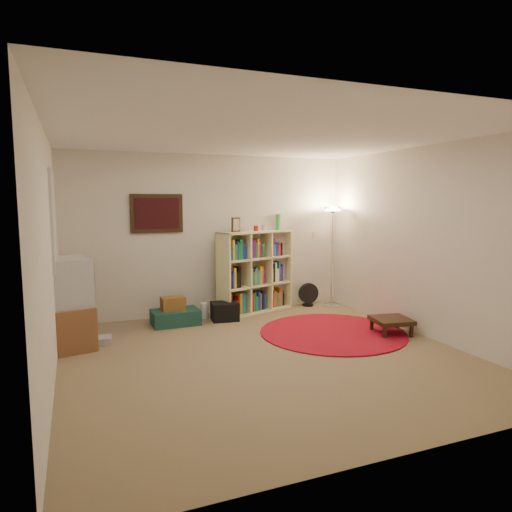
{
  "coord_description": "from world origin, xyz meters",
  "views": [
    {
      "loc": [
        -2.01,
        -4.68,
        1.79
      ],
      "look_at": [
        0.1,
        0.6,
        1.1
      ],
      "focal_mm": 32.0,
      "sensor_mm": 36.0,
      "label": 1
    }
  ],
  "objects_px": {
    "bookshelf": "(254,273)",
    "floor_lamp": "(333,224)",
    "suitcase": "(175,317)",
    "tv_stand": "(67,305)",
    "floor_fan": "(308,295)",
    "side_table": "(391,321)"
  },
  "relations": [
    {
      "from": "floor_lamp",
      "to": "side_table",
      "type": "relative_size",
      "value": 3.03
    },
    {
      "from": "bookshelf",
      "to": "floor_lamp",
      "type": "height_order",
      "value": "floor_lamp"
    },
    {
      "from": "floor_lamp",
      "to": "suitcase",
      "type": "bearing_deg",
      "value": -177.07
    },
    {
      "from": "floor_lamp",
      "to": "floor_fan",
      "type": "xyz_separation_m",
      "value": [
        -0.34,
        0.18,
        -1.2
      ]
    },
    {
      "from": "bookshelf",
      "to": "side_table",
      "type": "xyz_separation_m",
      "value": [
        1.25,
        -1.88,
        -0.45
      ]
    },
    {
      "from": "bookshelf",
      "to": "suitcase",
      "type": "xyz_separation_m",
      "value": [
        -1.35,
        -0.32,
        -0.53
      ]
    },
    {
      "from": "bookshelf",
      "to": "side_table",
      "type": "distance_m",
      "value": 2.3
    },
    {
      "from": "floor_fan",
      "to": "tv_stand",
      "type": "bearing_deg",
      "value": -164.97
    },
    {
      "from": "floor_lamp",
      "to": "bookshelf",
      "type": "bearing_deg",
      "value": 172.05
    },
    {
      "from": "side_table",
      "to": "floor_fan",
      "type": "bearing_deg",
      "value": 97.71
    },
    {
      "from": "bookshelf",
      "to": "tv_stand",
      "type": "xyz_separation_m",
      "value": [
        -2.79,
        -0.86,
        -0.1
      ]
    },
    {
      "from": "tv_stand",
      "to": "floor_lamp",
      "type": "bearing_deg",
      "value": -2.97
    },
    {
      "from": "floor_lamp",
      "to": "floor_fan",
      "type": "bearing_deg",
      "value": 151.6
    },
    {
      "from": "bookshelf",
      "to": "tv_stand",
      "type": "relative_size",
      "value": 1.42
    },
    {
      "from": "floor_fan",
      "to": "side_table",
      "type": "xyz_separation_m",
      "value": [
        0.25,
        -1.88,
        -0.02
      ]
    },
    {
      "from": "floor_fan",
      "to": "suitcase",
      "type": "relative_size",
      "value": 0.58
    },
    {
      "from": "suitcase",
      "to": "side_table",
      "type": "xyz_separation_m",
      "value": [
        2.61,
        -1.55,
        0.08
      ]
    },
    {
      "from": "suitcase",
      "to": "floor_lamp",
      "type": "bearing_deg",
      "value": 1.21
    },
    {
      "from": "bookshelf",
      "to": "side_table",
      "type": "relative_size",
      "value": 2.82
    },
    {
      "from": "floor_fan",
      "to": "side_table",
      "type": "height_order",
      "value": "floor_fan"
    },
    {
      "from": "suitcase",
      "to": "bookshelf",
      "type": "bearing_deg",
      "value": 11.75
    },
    {
      "from": "tv_stand",
      "to": "suitcase",
      "type": "xyz_separation_m",
      "value": [
        1.43,
        0.53,
        -0.42
      ]
    }
  ]
}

